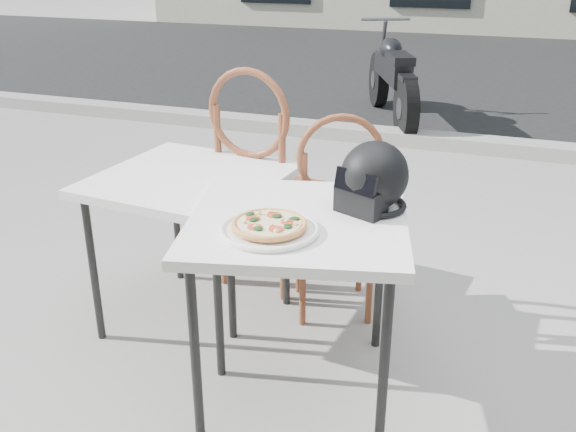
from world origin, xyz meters
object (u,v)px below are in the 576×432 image
(cafe_table_main, at_px, (298,234))
(pizza, at_px, (269,224))
(cafe_chair_side, at_px, (261,168))
(plate, at_px, (269,230))
(cafe_table_side, at_px, (190,190))
(helmet, at_px, (373,180))
(cafe_chair_main, at_px, (337,206))
(motorcycle, at_px, (392,79))

(cafe_table_main, relative_size, pizza, 3.04)
(cafe_chair_side, bearing_deg, plate, 121.72)
(pizza, xyz_separation_m, cafe_table_side, (-0.56, 0.47, -0.11))
(helmet, bearing_deg, cafe_chair_main, 144.26)
(plate, xyz_separation_m, pizza, (0.00, 0.00, 0.02))
(helmet, xyz_separation_m, cafe_table_side, (-0.84, 0.14, -0.20))
(pizza, height_order, helmet, helmet)
(plate, bearing_deg, cafe_table_side, 139.85)
(cafe_table_main, distance_m, plate, 0.18)
(plate, height_order, pizza, pizza)
(plate, height_order, cafe_table_side, plate)
(cafe_table_main, relative_size, cafe_chair_main, 0.93)
(cafe_chair_main, bearing_deg, cafe_table_side, 1.96)
(helmet, distance_m, motorcycle, 4.28)
(cafe_table_main, relative_size, cafe_chair_side, 0.82)
(helmet, distance_m, cafe_table_side, 0.88)
(plate, bearing_deg, motorcycle, 95.92)
(cafe_table_side, relative_size, cafe_chair_side, 0.73)
(pizza, height_order, motorcycle, motorcycle)
(cafe_chair_main, bearing_deg, motorcycle, -104.65)
(plate, xyz_separation_m, helmet, (0.28, 0.34, 0.10))
(plate, relative_size, cafe_table_side, 0.44)
(cafe_table_main, bearing_deg, cafe_chair_main, 91.42)
(motorcycle, bearing_deg, pizza, -107.01)
(helmet, bearing_deg, plate, -106.72)
(cafe_table_side, distance_m, motorcycle, 4.06)
(plate, distance_m, pizza, 0.02)
(cafe_chair_side, height_order, motorcycle, cafe_chair_side)
(cafe_chair_side, bearing_deg, cafe_chair_main, 166.14)
(plate, height_order, motorcycle, motorcycle)
(cafe_chair_main, bearing_deg, plate, 65.19)
(cafe_chair_main, bearing_deg, cafe_table_main, 69.21)
(cafe_table_main, height_order, helmet, helmet)
(helmet, bearing_deg, pizza, -106.74)
(pizza, relative_size, helmet, 0.92)
(cafe_table_main, distance_m, cafe_chair_side, 0.88)
(cafe_chair_main, relative_size, cafe_table_side, 1.22)
(cafe_table_main, relative_size, motorcycle, 0.52)
(pizza, distance_m, cafe_table_side, 0.75)
(pizza, distance_m, motorcycle, 4.57)
(pizza, height_order, cafe_chair_side, cafe_chair_side)
(cafe_table_side, relative_size, motorcycle, 0.46)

